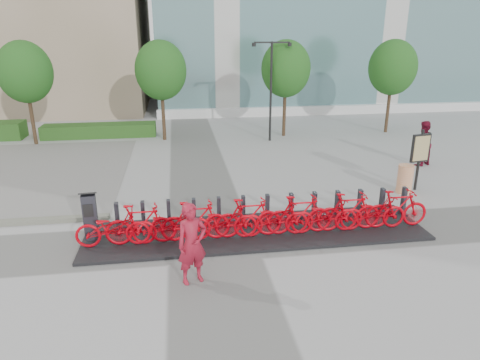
{
  "coord_description": "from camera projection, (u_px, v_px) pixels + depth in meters",
  "views": [
    {
      "loc": [
        -0.79,
        -10.58,
        5.44
      ],
      "look_at": [
        1.0,
        1.5,
        1.2
      ],
      "focal_mm": 32.0,
      "sensor_mm": 36.0,
      "label": 1
    }
  ],
  "objects": [
    {
      "name": "bike_5",
      "position": [
        248.0,
        218.0,
        11.66
      ],
      "size": [
        1.87,
        0.53,
        1.12
      ],
      "primitive_type": "imported",
      "rotation": [
        0.0,
        0.0,
        1.57
      ],
      "color": "red",
      "rests_on": "dock_pad"
    },
    {
      "name": "tree_2",
      "position": [
        286.0,
        69.0,
        22.51
      ],
      "size": [
        2.6,
        2.6,
        5.1
      ],
      "color": "brown",
      "rests_on": "ground"
    },
    {
      "name": "construction_barrel",
      "position": [
        405.0,
        179.0,
        15.11
      ],
      "size": [
        0.63,
        0.63,
        1.03
      ],
      "primitive_type": "cylinder",
      "rotation": [
        0.0,
        0.0,
        0.2
      ],
      "color": "#D85D00",
      "rests_on": "ground"
    },
    {
      "name": "bike_8",
      "position": [
        324.0,
        215.0,
        11.98
      ],
      "size": [
        1.93,
        0.67,
        1.01
      ],
      "primitive_type": "imported",
      "rotation": [
        0.0,
        0.0,
        1.57
      ],
      "color": "red",
      "rests_on": "dock_pad"
    },
    {
      "name": "bike_7",
      "position": [
        299.0,
        215.0,
        11.86
      ],
      "size": [
        1.87,
        0.53,
        1.12
      ],
      "primitive_type": "imported",
      "rotation": [
        0.0,
        0.0,
        1.57
      ],
      "color": "red",
      "rests_on": "dock_pad"
    },
    {
      "name": "streetlamp",
      "position": [
        271.0,
        80.0,
        21.58
      ],
      "size": [
        2.0,
        0.2,
        5.0
      ],
      "color": "black",
      "rests_on": "ground"
    },
    {
      "name": "ground",
      "position": [
        212.0,
        240.0,
        11.78
      ],
      "size": [
        120.0,
        120.0,
        0.0
      ],
      "primitive_type": "plane",
      "color": "#9A9A9A"
    },
    {
      "name": "bike_11",
      "position": [
        397.0,
        209.0,
        12.26
      ],
      "size": [
        1.87,
        0.53,
        1.12
      ],
      "primitive_type": "imported",
      "rotation": [
        0.0,
        0.0,
        1.57
      ],
      "color": "red",
      "rests_on": "dock_pad"
    },
    {
      "name": "dock_pad",
      "position": [
        257.0,
        231.0,
        12.23
      ],
      "size": [
        9.6,
        2.4,
        0.08
      ],
      "primitive_type": "cube",
      "color": "black",
      "rests_on": "ground"
    },
    {
      "name": "tree_1",
      "position": [
        161.0,
        70.0,
        21.61
      ],
      "size": [
        2.6,
        2.6,
        5.1
      ],
      "color": "brown",
      "rests_on": "ground"
    },
    {
      "name": "tree_3",
      "position": [
        393.0,
        68.0,
        23.34
      ],
      "size": [
        2.6,
        2.6,
        5.1
      ],
      "color": "brown",
      "rests_on": "ground"
    },
    {
      "name": "tree_0",
      "position": [
        25.0,
        72.0,
        20.71
      ],
      "size": [
        2.6,
        2.6,
        5.1
      ],
      "color": "brown",
      "rests_on": "ground"
    },
    {
      "name": "dock_rail_posts",
      "position": [
        268.0,
        209.0,
        12.58
      ],
      "size": [
        8.74,
        0.5,
        0.85
      ],
      "primitive_type": null,
      "color": "#272830",
      "rests_on": "dock_pad"
    },
    {
      "name": "bike_10",
      "position": [
        373.0,
        212.0,
        12.18
      ],
      "size": [
        1.93,
        0.67,
        1.01
      ],
      "primitive_type": "imported",
      "rotation": [
        0.0,
        0.0,
        1.57
      ],
      "color": "red",
      "rests_on": "dock_pad"
    },
    {
      "name": "bike_0",
      "position": [
        113.0,
        228.0,
        11.18
      ],
      "size": [
        1.93,
        0.67,
        1.01
      ],
      "primitive_type": "imported",
      "rotation": [
        0.0,
        0.0,
        1.57
      ],
      "color": "red",
      "rests_on": "dock_pad"
    },
    {
      "name": "pedestrian",
      "position": [
        422.0,
        143.0,
        18.14
      ],
      "size": [
        1.13,
        1.01,
        1.92
      ],
      "primitive_type": "imported",
      "rotation": [
        0.0,
        0.0,
        3.5
      ],
      "color": "maroon",
      "rests_on": "ground"
    },
    {
      "name": "kiosk",
      "position": [
        90.0,
        216.0,
        11.51
      ],
      "size": [
        0.46,
        0.4,
        1.4
      ],
      "rotation": [
        0.0,
        0.0,
        0.09
      ],
      "color": "#272830",
      "rests_on": "dock_pad"
    },
    {
      "name": "bike_1",
      "position": [
        141.0,
        224.0,
        11.26
      ],
      "size": [
        1.87,
        0.53,
        1.12
      ],
      "primitive_type": "imported",
      "rotation": [
        0.0,
        0.0,
        1.57
      ],
      "color": "red",
      "rests_on": "dock_pad"
    },
    {
      "name": "bike_9",
      "position": [
        349.0,
        212.0,
        12.06
      ],
      "size": [
        1.87,
        0.53,
        1.12
      ],
      "primitive_type": "imported",
      "rotation": [
        0.0,
        0.0,
        1.57
      ],
      "color": "red",
      "rests_on": "dock_pad"
    },
    {
      "name": "bike_6",
      "position": [
        274.0,
        218.0,
        11.78
      ],
      "size": [
        1.93,
        0.67,
        1.01
      ],
      "primitive_type": "imported",
      "rotation": [
        0.0,
        0.0,
        1.57
      ],
      "color": "red",
      "rests_on": "dock_pad"
    },
    {
      "name": "hedge_b",
      "position": [
        100.0,
        130.0,
        23.31
      ],
      "size": [
        6.0,
        1.2,
        0.7
      ],
      "primitive_type": "cube",
      "color": "#305F25",
      "rests_on": "ground"
    },
    {
      "name": "map_sign",
      "position": [
        420.0,
        151.0,
        15.09
      ],
      "size": [
        0.73,
        0.24,
        2.22
      ],
      "rotation": [
        0.0,
        0.0,
        0.17
      ],
      "color": "black",
      "rests_on": "ground"
    },
    {
      "name": "worker_red",
      "position": [
        192.0,
        244.0,
        9.55
      ],
      "size": [
        0.82,
        0.69,
        1.92
      ],
      "primitive_type": "imported",
      "rotation": [
        0.0,
        0.0,
        0.38
      ],
      "color": "maroon",
      "rests_on": "ground"
    },
    {
      "name": "bike_2",
      "position": [
        168.0,
        224.0,
        11.38
      ],
      "size": [
        1.93,
        0.67,
        1.01
      ],
      "primitive_type": "imported",
      "rotation": [
        0.0,
        0.0,
        1.57
      ],
      "color": "red",
      "rests_on": "dock_pad"
    },
    {
      "name": "bike_4",
      "position": [
        222.0,
        221.0,
        11.58
      ],
      "size": [
        1.93,
        0.67,
        1.01
      ],
      "primitive_type": "imported",
      "rotation": [
        0.0,
        0.0,
        1.57
      ],
      "color": "red",
      "rests_on": "dock_pad"
    },
    {
      "name": "bike_3",
      "position": [
        195.0,
        221.0,
        11.46
      ],
      "size": [
        1.87,
        0.53,
        1.12
      ],
      "primitive_type": "imported",
      "rotation": [
        0.0,
        0.0,
        1.57
      ],
      "color": "red",
      "rests_on": "dock_pad"
    }
  ]
}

